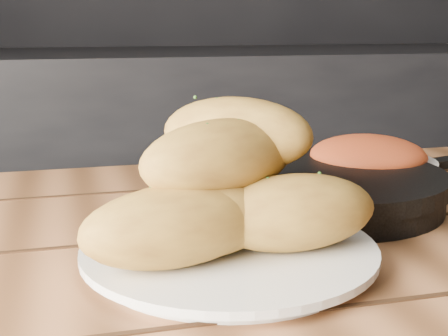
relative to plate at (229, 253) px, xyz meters
The scene contains 5 objects.
counter 1.40m from the plate, 55.05° to the left, with size 2.80×0.60×0.90m, color black.
plate is the anchor object (origin of this frame).
bread_rolls 0.06m from the plate, 168.03° to the right, with size 0.29×0.23×0.14m.
skillet 0.23m from the plate, 41.67° to the left, with size 0.43×0.30×0.05m.
bowl 0.34m from the plate, 40.35° to the left, with size 0.19×0.19×0.07m.
Camera 1 is at (-0.93, 0.02, 0.98)m, focal length 50.00 mm.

